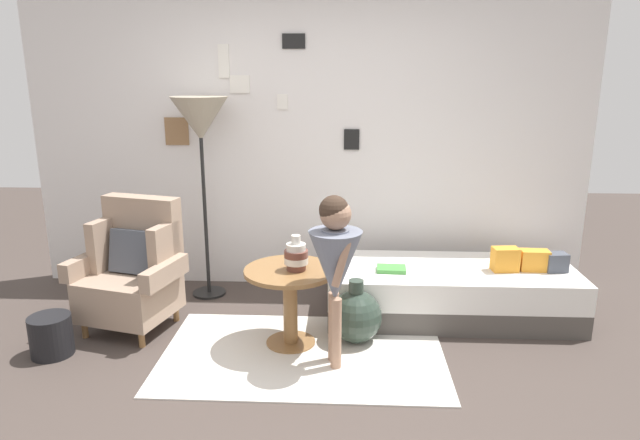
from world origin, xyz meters
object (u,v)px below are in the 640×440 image
demijohn_near (356,316)px  magazine_basket (51,336)px  floor_lamp (200,124)px  daybed (450,291)px  book_on_daybed (391,269)px  side_table (290,290)px  vase_striped (297,256)px  armchair (133,271)px  person_child (335,259)px

demijohn_near → magazine_basket: bearing=-171.7°
floor_lamp → demijohn_near: (1.26, -0.82, -1.27)m
daybed → book_on_daybed: 0.53m
side_table → vase_striped: 0.26m
side_table → demijohn_near: side_table is taller
book_on_daybed → armchair: bearing=-174.2°
armchair → demijohn_near: armchair is taller
daybed → floor_lamp: bearing=170.4°
floor_lamp → side_table: bearing=-48.0°
floor_lamp → person_child: size_ratio=1.47×
side_table → floor_lamp: floor_lamp is taller
book_on_daybed → daybed: bearing=12.2°
daybed → person_child: size_ratio=1.66×
daybed → magazine_basket: bearing=-164.5°
armchair → demijohn_near: 1.68m
vase_striped → floor_lamp: size_ratio=0.15×
armchair → person_child: (1.51, -0.53, 0.29)m
person_child → demijohn_near: size_ratio=2.48×
book_on_daybed → magazine_basket: bearing=-163.8°
magazine_basket → floor_lamp: bearing=54.1°
vase_striped → side_table: bearing=165.6°
magazine_basket → demijohn_near: bearing=8.3°
floor_lamp → vase_striped: bearing=-46.7°
vase_striped → daybed: bearing=25.9°
demijohn_near → magazine_basket: (-2.07, -0.30, -0.05)m
side_table → book_on_daybed: (0.73, 0.45, 0.00)m
person_child → side_table: bearing=139.0°
book_on_daybed → floor_lamp: bearing=163.9°
person_child → magazine_basket: size_ratio=4.09×
book_on_daybed → magazine_basket: book_on_daybed is taller
side_table → book_on_daybed: bearing=31.5°
side_table → vase_striped: vase_striped is taller
side_table → floor_lamp: (-0.80, 0.89, 1.05)m
book_on_daybed → demijohn_near: 0.52m
floor_lamp → magazine_basket: floor_lamp is taller
floor_lamp → person_child: floor_lamp is taller
side_table → demijohn_near: bearing=8.6°
daybed → vase_striped: size_ratio=7.76×
daybed → person_child: person_child is taller
demijohn_near → armchair: bearing=173.7°
side_table → book_on_daybed: side_table is taller
armchair → book_on_daybed: size_ratio=4.41×
armchair → vase_striped: size_ratio=3.95×
side_table → demijohn_near: 0.51m
armchair → magazine_basket: size_ratio=3.46×
floor_lamp → demijohn_near: 1.97m
daybed → demijohn_near: demijohn_near is taller
demijohn_near → side_table: bearing=-171.4°
daybed → magazine_basket: daybed is taller
armchair → book_on_daybed: bearing=5.8°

